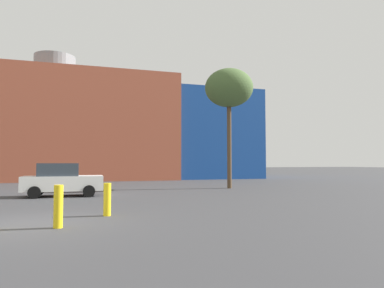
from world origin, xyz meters
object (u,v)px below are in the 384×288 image
(bare_tree_1, at_px, (229,89))
(bollard_yellow_0, at_px, (107,199))
(parked_car_2, at_px, (62,180))
(bollard_yellow_2, at_px, (58,206))

(bare_tree_1, distance_m, bollard_yellow_0, 14.55)
(bare_tree_1, bearing_deg, parked_car_2, -166.06)
(bare_tree_1, bearing_deg, bollard_yellow_0, -130.88)
(parked_car_2, distance_m, bare_tree_1, 12.22)
(bare_tree_1, bearing_deg, bollard_yellow_2, -130.44)
(bare_tree_1, xyz_separation_m, bollard_yellow_2, (-9.99, -11.73, -6.15))
(bare_tree_1, height_order, bollard_yellow_0, bare_tree_1)
(parked_car_2, distance_m, bollard_yellow_2, 9.16)
(parked_car_2, relative_size, bollard_yellow_0, 3.68)
(bare_tree_1, distance_m, bollard_yellow_2, 16.59)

